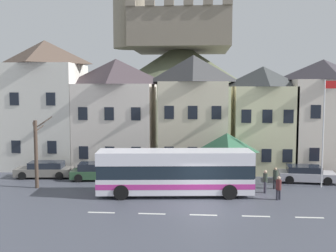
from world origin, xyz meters
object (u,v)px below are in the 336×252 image
(townhouse_00, at_px, (46,104))
(parked_car_03, at_px, (306,174))
(bus_shelter, at_px, (227,143))
(pedestrian_00, at_px, (265,181))
(parked_car_02, at_px, (45,170))
(pedestrian_03, at_px, (275,177))
(townhouse_02, at_px, (193,113))
(pedestrian_02, at_px, (279,187))
(townhouse_03, at_px, (262,119))
(transit_bus, at_px, (175,173))
(bare_tree_00, at_px, (36,153))
(hilltop_castle, at_px, (181,89))
(flagpole, at_px, (324,126))
(pedestrian_01, at_px, (227,177))
(townhouse_04, at_px, (322,115))
(townhouse_01, at_px, (116,114))
(public_bench, at_px, (197,170))
(parked_car_01, at_px, (97,171))

(townhouse_00, height_order, parked_car_03, townhouse_00)
(bus_shelter, height_order, pedestrian_00, bus_shelter)
(parked_car_02, height_order, pedestrian_03, pedestrian_03)
(townhouse_02, distance_m, pedestrian_02, 12.03)
(townhouse_03, bearing_deg, townhouse_00, 178.99)
(transit_bus, relative_size, bare_tree_00, 2.04)
(townhouse_02, xyz_separation_m, pedestrian_00, (5.18, -7.91, -4.26))
(bus_shelter, bearing_deg, pedestrian_03, -26.93)
(townhouse_02, bearing_deg, townhouse_00, 178.68)
(pedestrian_00, bearing_deg, parked_car_03, 43.97)
(hilltop_castle, bearing_deg, townhouse_00, -116.98)
(pedestrian_02, xyz_separation_m, flagpole, (3.92, 3.72, 3.66))
(hilltop_castle, height_order, pedestrian_02, hilltop_castle)
(townhouse_02, bearing_deg, parked_car_02, -160.50)
(townhouse_02, bearing_deg, pedestrian_02, -59.21)
(parked_car_02, bearing_deg, pedestrian_01, 165.39)
(transit_bus, relative_size, pedestrian_01, 6.89)
(townhouse_04, xyz_separation_m, transit_bus, (-12.51, -9.64, -3.37))
(townhouse_01, distance_m, townhouse_02, 7.03)
(townhouse_01, height_order, public_bench, townhouse_01)
(townhouse_03, distance_m, townhouse_04, 5.38)
(townhouse_01, height_order, townhouse_02, townhouse_02)
(parked_car_03, height_order, bare_tree_00, bare_tree_00)
(parked_car_02, height_order, flagpole, flagpole)
(townhouse_03, distance_m, flagpole, 6.91)
(pedestrian_00, height_order, bare_tree_00, bare_tree_00)
(parked_car_03, height_order, pedestrian_00, pedestrian_00)
(townhouse_01, relative_size, parked_car_01, 2.33)
(parked_car_01, bearing_deg, pedestrian_03, -13.31)
(townhouse_03, distance_m, pedestrian_01, 8.49)
(parked_car_03, distance_m, pedestrian_01, 6.74)
(pedestrian_00, distance_m, pedestrian_02, 1.85)
(townhouse_03, relative_size, parked_car_01, 2.15)
(parked_car_01, distance_m, flagpole, 17.76)
(parked_car_03, bearing_deg, pedestrian_00, -131.03)
(pedestrian_00, xyz_separation_m, pedestrian_02, (0.58, -1.76, 0.02))
(transit_bus, height_order, bare_tree_00, bare_tree_00)
(bare_tree_00, bearing_deg, bus_shelter, 11.36)
(townhouse_00, bearing_deg, hilltop_castle, 63.02)
(townhouse_01, relative_size, parked_car_02, 2.15)
(public_bench, bearing_deg, flagpole, -19.08)
(pedestrian_01, bearing_deg, parked_car_02, 170.49)
(townhouse_02, distance_m, parked_car_03, 10.86)
(transit_bus, bearing_deg, pedestrian_03, 12.35)
(pedestrian_03, xyz_separation_m, public_bench, (-5.74, 3.97, -0.43))
(parked_car_03, distance_m, pedestrian_03, 3.64)
(townhouse_00, bearing_deg, parked_car_01, -40.35)
(parked_car_03, bearing_deg, transit_bus, -150.12)
(parked_car_01, height_order, pedestrian_03, pedestrian_03)
(bare_tree_00, bearing_deg, townhouse_04, 20.34)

